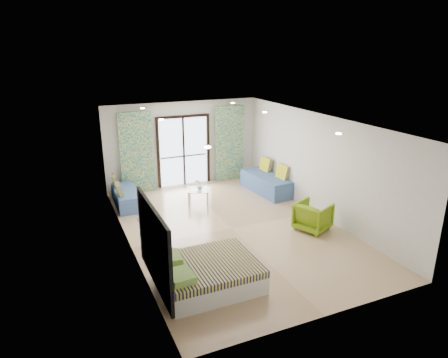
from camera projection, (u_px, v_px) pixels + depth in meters
name	position (u px, v px, depth m)	size (l,w,h in m)	color
floor	(232.00, 228.00, 9.97)	(5.00, 7.50, 0.01)	tan
ceiling	(233.00, 121.00, 9.12)	(5.00, 7.50, 0.01)	silver
wall_back	(183.00, 144.00, 12.80)	(5.00, 0.01, 2.70)	silver
wall_front	(332.00, 244.00, 6.28)	(5.00, 0.01, 2.70)	silver
wall_left	(127.00, 191.00, 8.59)	(0.01, 7.50, 2.70)	silver
wall_right	(318.00, 165.00, 10.50)	(0.01, 7.50, 2.70)	silver
balcony_door	(184.00, 147.00, 12.80)	(1.76, 0.08, 2.28)	black
balcony_rail	(184.00, 156.00, 12.91)	(1.52, 0.03, 0.04)	#595451
curtain_left	(136.00, 153.00, 12.08)	(1.00, 0.10, 2.50)	white
curtain_right	(229.00, 144.00, 13.27)	(1.00, 0.10, 2.50)	white
downlight_a	(208.00, 147.00, 6.85)	(0.12, 0.12, 0.02)	#FFE0B2
downlight_b	(339.00, 134.00, 7.92)	(0.12, 0.12, 0.02)	#FFE0B2
downlight_c	(161.00, 120.00, 9.46)	(0.12, 0.12, 0.02)	#FFE0B2
downlight_d	(265.00, 112.00, 10.53)	(0.12, 0.12, 0.02)	#FFE0B2
downlight_e	(142.00, 108.00, 11.20)	(0.12, 0.12, 0.02)	#FFE0B2
downlight_f	(233.00, 103.00, 12.27)	(0.12, 0.12, 0.02)	#FFE0B2
headboard	(154.00, 246.00, 6.87)	(0.06, 2.10, 1.50)	black
switch_plate	(138.00, 219.00, 7.95)	(0.02, 0.10, 0.10)	silver
bed	(208.00, 274.00, 7.49)	(1.80, 1.47, 0.62)	silver
daybed_left	(126.00, 197.00, 11.37)	(0.66, 1.65, 0.81)	#3C5A8F
daybed_right	(267.00, 183.00, 12.40)	(0.91, 2.00, 0.96)	#3C5A8F
coffee_table	(198.00, 191.00, 11.53)	(0.79, 0.79, 0.70)	silver
vase	(200.00, 187.00, 11.49)	(0.16, 0.17, 0.16)	white
armchair	(313.00, 215.00, 9.79)	(0.75, 0.71, 0.78)	#729813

